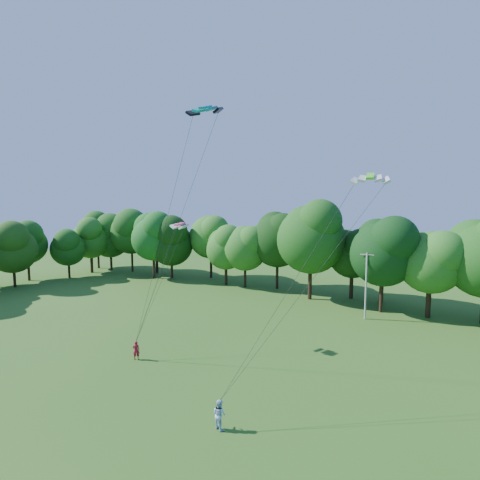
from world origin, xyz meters
The scene contains 10 objects.
ground centered at (0.00, 0.00, 0.00)m, with size 160.00×160.00×0.00m, color #285918.
utility_pole centered at (7.00, 30.33, 3.85)m, with size 1.49×0.19×7.44m.
kite_flyer_left centered at (-6.15, 9.13, 0.79)m, with size 0.57×0.38×1.57m, color maroon.
kite_flyer_right centered at (5.24, 5.23, 0.87)m, with size 0.85×0.66×1.75m, color #A9C8EB.
kite_teal centered at (-0.75, 11.83, 20.19)m, with size 2.88×1.64×0.53m.
kite_green centered at (10.79, 15.19, 14.80)m, with size 2.67×1.56×0.53m.
kite_pink centered at (-5.54, 14.01, 11.04)m, with size 1.87×1.10×0.29m.
tree_back_west centered at (-28.93, 33.32, 7.24)m, with size 7.97×7.97×11.60m.
tree_back_center centered at (7.87, 34.00, 7.50)m, with size 8.26×8.26×12.01m.
tree_flank_west centered at (-41.85, 17.01, 6.90)m, with size 7.60×7.60×11.06m.
Camera 1 is at (17.33, -11.26, 13.17)m, focal length 28.00 mm.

